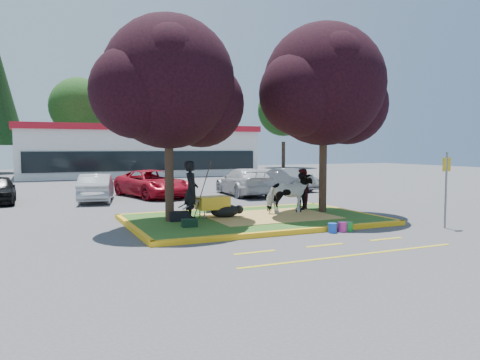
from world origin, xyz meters
name	(u,v)px	position (x,y,z in m)	size (l,w,h in m)	color
ground	(254,222)	(0.00, 0.00, 0.00)	(90.00, 90.00, 0.00)	#424244
median_island	(254,219)	(0.00, 0.00, 0.07)	(8.00, 5.00, 0.15)	#255319
curb_near	(293,232)	(0.00, -2.58, 0.07)	(8.30, 0.16, 0.15)	yellow
curb_far	(225,210)	(0.00, 2.58, 0.07)	(8.30, 0.16, 0.15)	yellow
curb_left	(132,228)	(-4.08, 0.00, 0.07)	(0.16, 5.30, 0.15)	yellow
curb_right	(352,213)	(4.08, 0.00, 0.07)	(0.16, 5.30, 0.15)	yellow
straw_bedding	(269,216)	(0.60, 0.00, 0.15)	(4.20, 3.00, 0.01)	tan
tree_purple_left	(169,88)	(-2.78, 0.38, 4.36)	(5.06, 4.20, 6.51)	black
tree_purple_right	(325,90)	(2.92, 0.18, 4.56)	(5.30, 4.40, 6.82)	black
fire_lane_stripe_a	(255,252)	(-2.00, -4.20, 0.00)	(1.10, 0.12, 0.01)	yellow
fire_lane_stripe_b	(325,245)	(0.00, -4.20, 0.00)	(1.10, 0.12, 0.01)	yellow
fire_lane_stripe_c	(386,239)	(2.00, -4.20, 0.00)	(1.10, 0.12, 0.01)	yellow
fire_lane_long	(354,255)	(0.00, -5.40, 0.00)	(6.00, 0.10, 0.01)	yellow
retail_building	(138,150)	(2.00, 27.98, 2.25)	(20.40, 8.40, 4.40)	silver
treeline	(111,98)	(1.23, 37.61, 7.73)	(46.58, 7.80, 14.63)	black
cow	(290,194)	(1.57, 0.25, 0.86)	(0.77, 1.69, 1.43)	white
calf	(225,211)	(-0.89, 0.36, 0.37)	(1.02, 0.58, 0.44)	black
handler	(191,190)	(-2.08, 0.38, 1.11)	(0.70, 0.46, 1.92)	black
visitor_a	(302,189)	(2.63, 1.17, 0.93)	(0.75, 0.59, 1.55)	#461417
visitor_b	(301,191)	(2.45, 0.97, 0.85)	(0.82, 0.34, 1.41)	black
wheelbarrow	(213,203)	(-1.29, 0.47, 0.64)	(1.91, 0.70, 0.72)	black
gear_bag_dark	(179,216)	(-2.54, 0.25, 0.31)	(0.61, 0.33, 0.31)	black
gear_bag_green	(189,223)	(-2.58, -0.96, 0.27)	(0.45, 0.28, 0.24)	black
sign_post	(446,182)	(4.88, -3.57, 1.45)	(0.33, 0.06, 2.36)	slate
bucket_green	(349,227)	(1.80, -2.80, 0.14)	(0.26, 0.26, 0.28)	green
bucket_pink	(342,227)	(1.58, -2.80, 0.15)	(0.28, 0.28, 0.30)	#CC2D82
bucket_blue	(332,228)	(1.22, -2.80, 0.14)	(0.27, 0.27, 0.28)	blue
car_silver	(96,188)	(-4.08, 8.34, 0.64)	(1.36, 3.90, 1.28)	#AFB3B8
car_red	(152,183)	(-1.26, 9.18, 0.69)	(2.28, 4.93, 1.37)	#AA0E20
car_white	(244,182)	(3.37, 8.09, 0.71)	(1.98, 4.88, 1.42)	silver
car_grey	(290,180)	(6.94, 9.50, 0.64)	(1.35, 3.86, 1.27)	slate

